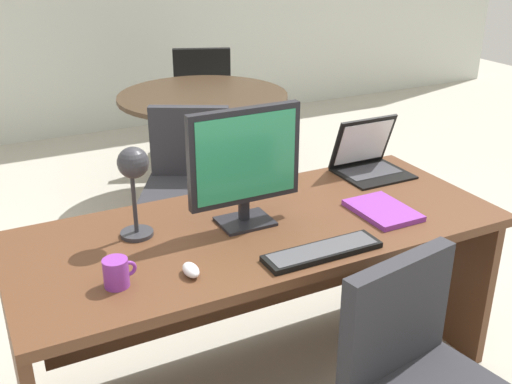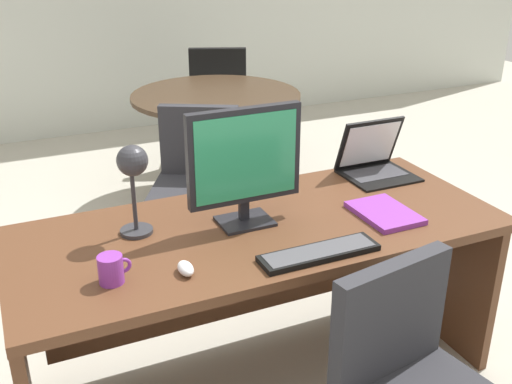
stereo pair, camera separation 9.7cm
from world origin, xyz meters
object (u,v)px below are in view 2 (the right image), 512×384
Objects in this scene: keyboard at (319,253)px; meeting_chair_far at (219,112)px; desk at (255,265)px; book at (384,213)px; meeting_chair_near at (197,203)px; monitor at (245,160)px; mouse at (186,268)px; meeting_table at (217,120)px; coffee_mug at (111,269)px; laptop at (373,157)px; desk_lamp at (133,172)px.

meeting_chair_far reaches higher than keyboard.
book is (0.48, -0.17, 0.21)m from desk.
book is 1.30m from meeting_chair_near.
keyboard is at bearing -68.69° from monitor.
desk is 21.28× the size of mouse.
meeting_table is (0.57, 1.80, -0.42)m from monitor.
coffee_mug is (-0.23, 0.05, 0.03)m from mouse.
laptop is 1.60m from meeting_table.
desk_lamp reaches higher than laptop.
mouse is 0.09× the size of meeting_chair_far.
keyboard is 1.23× the size of desk_lamp.
desk_lamp is 1.26m from meeting_chair_near.
monitor is at bearing -98.06° from meeting_chair_near.
laptop is 0.45m from book.
desk_lamp is 0.97m from book.
meeting_chair_near is (-0.38, 1.18, -0.38)m from book.
meeting_chair_near reaches higher than desk.
monitor reaches higher than coffee_mug.
meeting_table is (0.96, 1.74, -0.41)m from desk_lamp.
monitor is 0.60m from book.
coffee_mug is 2.32m from meeting_table.
coffee_mug is at bearing 169.98° from keyboard.
keyboard is (0.09, -0.34, 0.21)m from desk.
coffee_mug reaches higher than meeting_table.
coffee_mug is at bearing -118.76° from desk_lamp.
coffee_mug is at bearing -159.32° from desk.
keyboard is 1.40m from meeting_chair_near.
keyboard is 4.02× the size of coffee_mug.
book is at bearing 2.76° from coffee_mug.
desk_lamp is at bearing -119.55° from meeting_chair_near.
monitor is 1.20m from meeting_chair_near.
monitor reaches higher than keyboard.
book is at bearing -118.00° from laptop.
book is at bearing -72.30° from meeting_chair_near.
mouse is at bearing -112.87° from meeting_chair_far.
desk is at bearing 36.35° from mouse.
laptop is 1.36m from coffee_mug.
desk is 6.66× the size of book.
meeting_table is at bearing 78.51° from keyboard.
meeting_chair_far is (0.90, 2.63, -0.62)m from monitor.
keyboard is 0.38× the size of meeting_table.
laptop is 2.85× the size of coffee_mug.
laptop is (0.69, 0.22, 0.28)m from desk.
laptop is 2.44m from meeting_chair_far.
meeting_chair_near is at bearing 89.46° from keyboard.
desk is 0.55m from book.
book is 2.84m from meeting_chair_far.
coffee_mug is (-1.28, -0.45, -0.03)m from laptop.
desk is at bearing 104.08° from keyboard.
monitor reaches higher than laptop.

